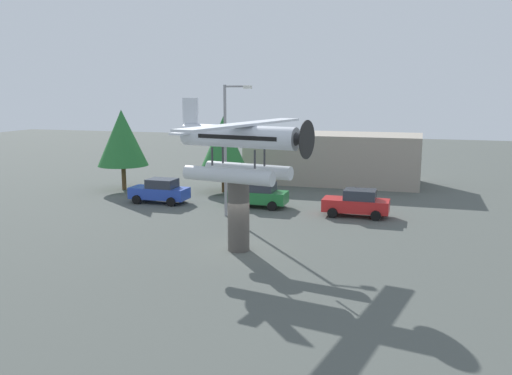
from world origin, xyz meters
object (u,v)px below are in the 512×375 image
object	(u,v)px
car_mid_green	(258,194)
tree_west	(122,138)
floatplane_monument	(240,146)
streetlight_primary	(228,142)
car_far_red	(357,203)
storefront_building	(333,158)
car_near_blue	(160,191)
display_pedestal	(239,215)
tree_east	(223,145)

from	to	relation	value
car_mid_green	tree_west	size ratio (longest dim) A/B	0.65
floatplane_monument	streetlight_primary	world-z (taller)	streetlight_primary
car_far_red	tree_west	xyz separation A→B (m)	(-19.32, 4.07, 3.35)
floatplane_monument	tree_west	size ratio (longest dim) A/B	1.60
car_far_red	storefront_building	world-z (taller)	storefront_building
car_near_blue	tree_west	bearing A→B (deg)	-36.77
car_mid_green	streetlight_primary	world-z (taller)	streetlight_primary
car_near_blue	display_pedestal	bearing A→B (deg)	134.21
car_near_blue	tree_west	distance (m)	7.36
streetlight_primary	storefront_building	xyz separation A→B (m)	(4.35, 15.05, -2.67)
car_near_blue	car_far_red	distance (m)	14.07
streetlight_primary	tree_west	xyz separation A→B (m)	(-11.42, 6.45, -0.59)
car_near_blue	tree_east	world-z (taller)	tree_east
floatplane_monument	tree_west	bearing A→B (deg)	148.58
display_pedestal	floatplane_monument	xyz separation A→B (m)	(0.13, -0.03, 3.48)
display_pedestal	storefront_building	size ratio (longest dim) A/B	0.24
floatplane_monument	streetlight_primary	bearing A→B (deg)	125.73
floatplane_monument	car_near_blue	size ratio (longest dim) A/B	2.48
car_far_red	tree_west	size ratio (longest dim) A/B	0.65
car_mid_green	car_far_red	bearing A→B (deg)	172.91
car_near_blue	car_mid_green	size ratio (longest dim) A/B	1.00
car_near_blue	streetlight_primary	size ratio (longest dim) A/B	0.50
car_mid_green	tree_east	world-z (taller)	tree_east
display_pedestal	car_mid_green	world-z (taller)	display_pedestal
display_pedestal	car_far_red	world-z (taller)	display_pedestal
display_pedestal	floatplane_monument	size ratio (longest dim) A/B	0.35
floatplane_monument	car_mid_green	distance (m)	11.36
car_far_red	car_near_blue	bearing A→B (deg)	-0.60
display_pedestal	car_near_blue	xyz separation A→B (m)	(-9.23, 9.48, -0.93)
floatplane_monument	tree_east	bearing A→B (deg)	124.62
streetlight_primary	display_pedestal	bearing A→B (deg)	-66.26
storefront_building	tree_east	world-z (taller)	tree_east
car_near_blue	tree_east	xyz separation A→B (m)	(2.94, 5.30, 2.88)
display_pedestal	tree_east	distance (m)	16.18
car_mid_green	storefront_building	bearing A→B (deg)	-105.95
car_far_red	tree_east	world-z (taller)	tree_east
storefront_building	tree_west	xyz separation A→B (m)	(-15.77, -8.59, 2.08)
display_pedestal	streetlight_primary	xyz separation A→B (m)	(-3.06, 6.95, 3.00)
display_pedestal	car_mid_green	bearing A→B (deg)	101.54
car_mid_green	tree_east	distance (m)	6.86
floatplane_monument	car_mid_green	world-z (taller)	floatplane_monument
display_pedestal	streetlight_primary	bearing A→B (deg)	113.74
storefront_building	streetlight_primary	bearing A→B (deg)	-106.12
streetlight_primary	tree_west	world-z (taller)	streetlight_primary
car_near_blue	streetlight_primary	bearing A→B (deg)	157.70
tree_east	car_near_blue	bearing A→B (deg)	-119.00
car_near_blue	car_far_red	size ratio (longest dim) A/B	1.00
car_mid_green	tree_east	size ratio (longest dim) A/B	0.70
storefront_building	car_near_blue	bearing A→B (deg)	-130.05
floatplane_monument	tree_east	xyz separation A→B (m)	(-6.42, 14.81, -1.54)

